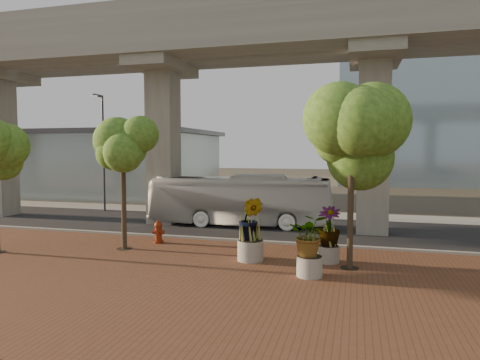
# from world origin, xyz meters

# --- Properties ---
(ground) EXTENTS (160.00, 160.00, 0.00)m
(ground) POSITION_xyz_m (0.00, 0.00, 0.00)
(ground) COLOR #383329
(ground) RESTS_ON ground
(brick_plaza) EXTENTS (70.00, 13.00, 0.06)m
(brick_plaza) POSITION_xyz_m (0.00, -8.00, 0.03)
(brick_plaza) COLOR brown
(brick_plaza) RESTS_ON ground
(asphalt_road) EXTENTS (90.00, 8.00, 0.04)m
(asphalt_road) POSITION_xyz_m (0.00, 2.00, 0.02)
(asphalt_road) COLOR black
(asphalt_road) RESTS_ON ground
(curb_strip) EXTENTS (70.00, 0.25, 0.16)m
(curb_strip) POSITION_xyz_m (0.00, -2.00, 0.08)
(curb_strip) COLOR #9E9C93
(curb_strip) RESTS_ON ground
(far_sidewalk) EXTENTS (90.00, 3.00, 0.06)m
(far_sidewalk) POSITION_xyz_m (0.00, 7.50, 0.03)
(far_sidewalk) COLOR #9E9C93
(far_sidewalk) RESTS_ON ground
(transit_viaduct) EXTENTS (72.00, 5.60, 12.40)m
(transit_viaduct) POSITION_xyz_m (0.00, 2.00, 7.29)
(transit_viaduct) COLOR #9C9A8E
(transit_viaduct) RESTS_ON ground
(station_pavilion) EXTENTS (23.00, 13.00, 6.30)m
(station_pavilion) POSITION_xyz_m (-20.00, 16.00, 3.22)
(station_pavilion) COLOR #A3B7BB
(station_pavilion) RESTS_ON ground
(transit_bus) EXTENTS (10.78, 3.02, 2.97)m
(transit_bus) POSITION_xyz_m (-1.30, 2.36, 1.49)
(transit_bus) COLOR white
(transit_bus) RESTS_ON ground
(fire_hydrant) EXTENTS (0.54, 0.48, 1.07)m
(fire_hydrant) POSITION_xyz_m (-3.79, -3.32, 0.57)
(fire_hydrant) COLOR maroon
(fire_hydrant) RESTS_ON ground
(planter_front) EXTENTS (1.99, 1.99, 2.19)m
(planter_front) POSITION_xyz_m (3.66, -6.85, 1.39)
(planter_front) COLOR #A09C91
(planter_front) RESTS_ON ground
(planter_right) EXTENTS (2.04, 2.04, 2.18)m
(planter_right) POSITION_xyz_m (4.18, -4.79, 1.38)
(planter_right) COLOR #ACA79B
(planter_right) RESTS_ON ground
(planter_left) EXTENTS (2.30, 2.30, 2.53)m
(planter_left) POSITION_xyz_m (1.18, -5.31, 1.59)
(planter_left) COLOR #A19C91
(planter_left) RESTS_ON ground
(street_tree_near_west) EXTENTS (3.17, 3.17, 6.02)m
(street_tree_near_west) POSITION_xyz_m (-4.71, -4.82, 4.61)
(street_tree_near_west) COLOR #443727
(street_tree_near_west) RESTS_ON ground
(street_tree_near_east) EXTENTS (4.18, 4.18, 6.64)m
(street_tree_near_east) POSITION_xyz_m (4.98, -5.43, 4.78)
(street_tree_near_east) COLOR #443727
(street_tree_near_east) RESTS_ON ground
(streetlamp_west) EXTENTS (0.41, 1.20, 8.26)m
(streetlamp_west) POSITION_xyz_m (-12.35, 5.39, 4.82)
(streetlamp_west) COLOR #2D2D32
(streetlamp_west) RESTS_ON ground
(streetlamp_east) EXTENTS (0.39, 1.15, 7.91)m
(streetlamp_east) POSITION_xyz_m (6.73, 6.59, 4.62)
(streetlamp_east) COLOR #323238
(streetlamp_east) RESTS_ON ground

